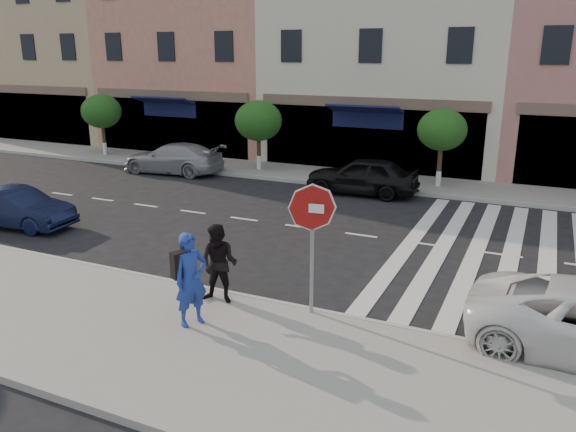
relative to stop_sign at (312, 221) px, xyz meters
The scene contains 15 objects.
ground 3.82m from the stop_sign, 148.52° to the left, with size 120.00×120.00×0.00m, color black.
sidewalk_near 3.98m from the stop_sign, 142.60° to the right, with size 60.00×4.50×0.15m, color gray.
sidewalk_far 13.11m from the stop_sign, 102.14° to the left, with size 60.00×3.00×0.15m, color gray.
building_west_far 31.22m from the stop_sign, 142.95° to the left, with size 12.00×9.00×12.00m, color tan.
building_west_mid 23.68m from the stop_sign, 126.32° to the left, with size 10.00×9.00×14.00m, color tan.
building_centre 19.25m from the stop_sign, 99.80° to the left, with size 11.00×9.00×11.00m, color beige.
street_tree_wa 20.86m from the stop_sign, 143.30° to the left, with size 2.00×2.00×3.05m.
street_tree_wb 14.67m from the stop_sign, 121.78° to the left, with size 2.10×2.10×3.06m.
street_tree_c 12.47m from the stop_sign, 88.73° to the left, with size 1.90×1.90×3.04m.
stop_sign is the anchor object (origin of this frame).
photographer 2.60m from the stop_sign, 143.22° to the right, with size 0.68×0.45×1.86m, color navy.
walker 2.27m from the stop_sign, behind, with size 0.83×0.65×1.71m, color black.
car_near_mid 11.00m from the stop_sign, 169.60° to the left, with size 1.29×3.70×1.22m, color black.
car_far_left 15.51m from the stop_sign, 136.20° to the left, with size 1.88×4.63×1.34m, color #9F9FA4.
car_far_mid 10.84m from the stop_sign, 102.10° to the left, with size 1.71×4.25×1.45m, color black.
Camera 1 is at (6.69, -11.37, 5.30)m, focal length 35.00 mm.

